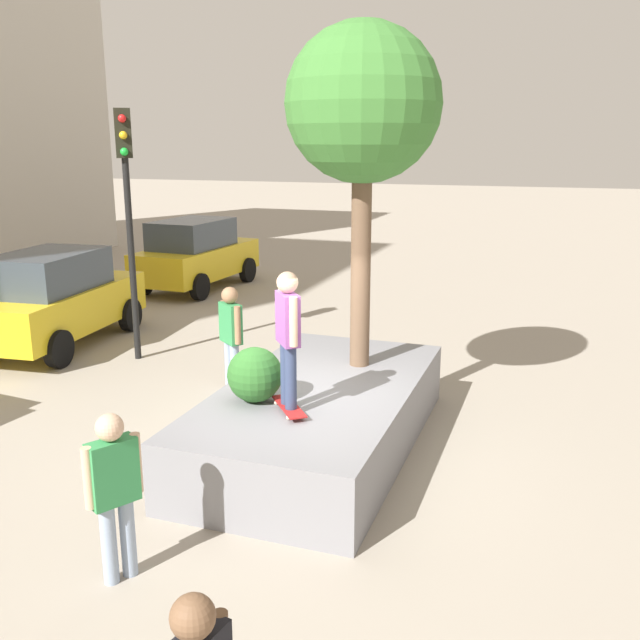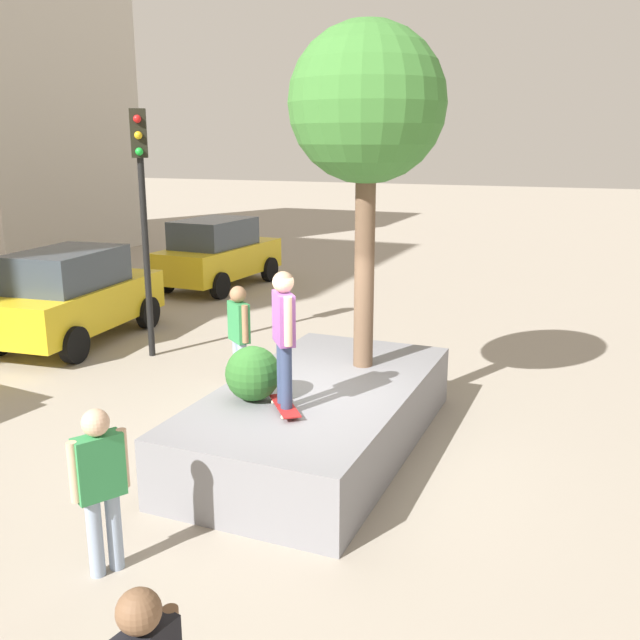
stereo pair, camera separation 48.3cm
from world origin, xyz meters
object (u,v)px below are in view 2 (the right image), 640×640
(sedan_parked, at_px, (218,253))
(pedestrian_crossing, at_px, (100,480))
(traffic_light_corner, at_px, (142,192))
(taxi_cab, at_px, (73,295))
(plaza_tree, at_px, (367,107))
(skateboarder, at_px, (284,329))
(skateboard, at_px, (285,406))
(bystander_watching, at_px, (239,330))
(planter_ledge, at_px, (320,416))

(sedan_parked, xyz_separation_m, pedestrian_crossing, (-12.15, -5.98, -0.02))
(traffic_light_corner, bearing_deg, taxi_cab, 83.64)
(plaza_tree, xyz_separation_m, skateboarder, (-2.03, 0.28, -2.56))
(plaza_tree, relative_size, skateboard, 6.20)
(skateboarder, height_order, bystander_watching, skateboarder)
(planter_ledge, xyz_separation_m, sedan_parked, (8.75, 6.76, 0.55))
(skateboarder, bearing_deg, bystander_watching, 38.67)
(skateboard, height_order, taxi_cab, taxi_cab)
(planter_ledge, bearing_deg, traffic_light_corner, 60.66)
(planter_ledge, distance_m, plaza_tree, 4.15)
(taxi_cab, bearing_deg, sedan_parked, 1.48)
(skateboarder, bearing_deg, planter_ledge, -3.01)
(taxi_cab, bearing_deg, skateboarder, -119.94)
(planter_ledge, distance_m, traffic_light_corner, 5.90)
(skateboard, relative_size, pedestrian_crossing, 0.46)
(plaza_tree, relative_size, skateboarder, 2.88)
(taxi_cab, height_order, bystander_watching, taxi_cab)
(sedan_parked, relative_size, pedestrian_crossing, 2.55)
(planter_ledge, relative_size, traffic_light_corner, 1.04)
(planter_ledge, height_order, taxi_cab, taxi_cab)
(planter_ledge, height_order, plaza_tree, plaza_tree)
(bystander_watching, height_order, pedestrian_crossing, bystander_watching)
(pedestrian_crossing, bearing_deg, sedan_parked, 26.18)
(planter_ledge, relative_size, plaza_tree, 1.01)
(skateboarder, distance_m, bystander_watching, 3.38)
(sedan_parked, bearing_deg, taxi_cab, -178.52)
(skateboard, distance_m, taxi_cab, 7.57)
(plaza_tree, height_order, taxi_cab, plaza_tree)
(plaza_tree, relative_size, bystander_watching, 2.67)
(traffic_light_corner, distance_m, bystander_watching, 3.41)
(taxi_cab, distance_m, sedan_parked, 5.95)
(traffic_light_corner, bearing_deg, skateboard, -128.07)
(traffic_light_corner, bearing_deg, bystander_watching, -111.88)
(plaza_tree, relative_size, sedan_parked, 1.11)
(plaza_tree, bearing_deg, planter_ledge, 167.62)
(skateboarder, xyz_separation_m, pedestrian_crossing, (-2.43, 0.74, -0.92))
(planter_ledge, xyz_separation_m, skateboard, (-0.97, 0.05, 0.49))
(skateboard, xyz_separation_m, bystander_watching, (2.55, 2.04, 0.09))
(planter_ledge, xyz_separation_m, plaza_tree, (1.06, -0.23, 4.01))
(taxi_cab, height_order, sedan_parked, sedan_parked)
(plaza_tree, height_order, skateboarder, plaza_tree)
(plaza_tree, distance_m, skateboard, 4.07)
(sedan_parked, xyz_separation_m, bystander_watching, (-7.18, -4.67, 0.03))
(pedestrian_crossing, bearing_deg, taxi_cab, 43.18)
(skateboarder, height_order, traffic_light_corner, traffic_light_corner)
(plaza_tree, height_order, skateboard, plaza_tree)
(bystander_watching, bearing_deg, plaza_tree, -102.64)
(skateboard, height_order, bystander_watching, bystander_watching)
(skateboarder, relative_size, pedestrian_crossing, 0.98)
(taxi_cab, relative_size, traffic_light_corner, 0.94)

